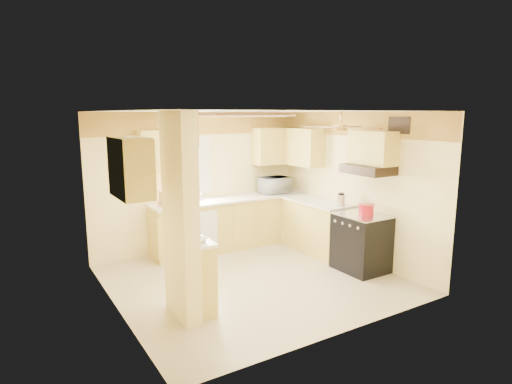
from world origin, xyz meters
TOP-DOWN VIEW (x-y plane):
  - floor at (0.00, 0.00)m, footprint 4.00×4.00m
  - ceiling at (0.00, 0.00)m, footprint 4.00×4.00m
  - wall_back at (0.00, 1.90)m, footprint 4.00×0.00m
  - wall_front at (0.00, -1.90)m, footprint 4.00×0.00m
  - wall_left at (-2.00, 0.00)m, footprint 0.00×3.80m
  - wall_right at (2.00, 0.00)m, footprint 0.00×3.80m
  - wallpaper_border at (0.00, 1.88)m, footprint 4.00×0.02m
  - partition_column at (-1.35, -0.55)m, footprint 0.20×0.70m
  - partition_ledge at (-1.13, -0.55)m, footprint 0.25×0.55m
  - ledge_top at (-1.13, -0.55)m, footprint 0.28×0.58m
  - lower_cabinets_back at (0.50, 1.60)m, footprint 3.00×0.60m
  - lower_cabinets_right at (1.70, 0.60)m, footprint 0.60×1.40m
  - countertop_back at (0.50, 1.59)m, footprint 3.04×0.64m
  - countertop_right at (1.69, 0.60)m, footprint 0.64×1.44m
  - dishwasher_panel at (-0.25, 1.29)m, footprint 0.58×0.02m
  - window at (-0.25, 1.89)m, footprint 0.92×0.02m
  - upper_cab_back_left at (-0.85, 1.72)m, footprint 0.60×0.35m
  - upper_cab_back_right at (1.55, 1.72)m, footprint 0.90×0.35m
  - upper_cab_right at (1.82, 1.25)m, footprint 0.35×1.00m
  - upper_cab_left_wall at (-1.82, -0.25)m, footprint 0.35×0.75m
  - upper_cab_over_stove at (1.82, -0.55)m, footprint 0.35×0.76m
  - stove at (1.67, -0.55)m, footprint 0.68×0.77m
  - range_hood at (1.74, -0.55)m, footprint 0.50×0.76m
  - poster_menu at (-1.24, -0.55)m, footprint 0.02×0.42m
  - poster_nashville at (-1.24, -0.55)m, footprint 0.02×0.42m
  - ceiling_light_panel at (0.10, 0.50)m, footprint 1.35×0.95m
  - ceiling_fan at (1.00, -0.70)m, footprint 1.15×1.15m
  - vent_grate at (1.98, -0.90)m, footprint 0.02×0.40m
  - microwave at (1.46, 1.60)m, footprint 0.57×0.38m
  - bowl at (-1.14, -0.62)m, footprint 0.25×0.25m
  - dutch_oven at (1.71, -0.58)m, footprint 0.25×0.25m
  - kettle at (1.71, -0.01)m, footprint 0.15×0.15m
  - dish_rack at (-0.65, 1.58)m, footprint 0.45×0.36m
  - utensil_crock at (-0.08, 1.74)m, footprint 0.09×0.09m

SIDE VIEW (x-z plane):
  - floor at x=0.00m, z-range 0.00..0.00m
  - dishwasher_panel at x=-0.25m, z-range 0.03..0.83m
  - partition_ledge at x=-1.13m, z-range 0.00..0.90m
  - lower_cabinets_back at x=0.50m, z-range 0.00..0.90m
  - lower_cabinets_right at x=1.70m, z-range 0.00..0.90m
  - stove at x=1.67m, z-range 0.00..0.92m
  - ledge_top at x=-1.13m, z-range 0.90..0.94m
  - countertop_back at x=0.50m, z-range 0.90..0.94m
  - countertop_right at x=1.69m, z-range 0.90..0.94m
  - bowl at x=-1.14m, z-range 0.94..0.99m
  - dutch_oven at x=1.71m, z-range 0.92..1.08m
  - utensil_crock at x=-0.08m, z-range 0.91..1.10m
  - dish_rack at x=-0.65m, z-range 0.91..1.15m
  - kettle at x=1.71m, z-range 0.93..1.16m
  - microwave at x=1.46m, z-range 0.94..1.25m
  - poster_nashville at x=-1.24m, z-range 0.92..1.48m
  - wall_back at x=0.00m, z-range -0.75..3.25m
  - wall_front at x=0.00m, z-range -0.75..3.25m
  - wall_left at x=-2.00m, z-range -0.65..3.15m
  - wall_right at x=2.00m, z-range -0.65..3.15m
  - partition_column at x=-1.35m, z-range 0.00..2.50m
  - window at x=-0.25m, z-range 1.04..2.06m
  - range_hood at x=1.74m, z-range 1.55..1.69m
  - upper_cab_back_left at x=-0.85m, z-range 1.50..2.20m
  - upper_cab_back_right at x=1.55m, z-range 1.50..2.20m
  - upper_cab_right at x=1.82m, z-range 1.50..2.20m
  - upper_cab_left_wall at x=-1.82m, z-range 1.50..2.20m
  - poster_menu at x=-1.24m, z-range 1.57..2.14m
  - upper_cab_over_stove at x=1.82m, z-range 1.69..2.21m
  - ceiling_fan at x=1.00m, z-range 2.16..2.42m
  - wallpaper_border at x=0.00m, z-range 2.10..2.50m
  - vent_grate at x=1.98m, z-range 2.17..2.42m
  - ceiling_light_panel at x=0.10m, z-range 2.42..2.49m
  - ceiling at x=0.00m, z-range 2.50..2.50m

